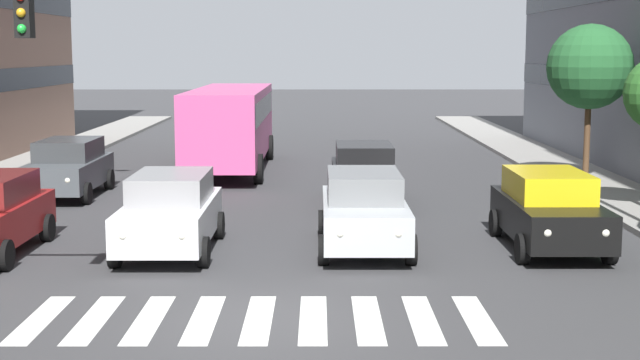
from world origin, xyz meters
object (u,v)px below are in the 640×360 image
at_px(car_row2_0, 68,167).
at_px(car_row2_1, 364,173).
at_px(car_1, 364,210).
at_px(street_tree_2, 590,67).
at_px(car_2, 170,212).
at_px(car_0, 549,209).
at_px(bus_behind_traffic, 231,120).

height_order(car_row2_0, car_row2_1, same).
relative_size(car_1, car_row2_0, 1.00).
bearing_deg(car_row2_0, car_1, 138.72).
bearing_deg(street_tree_2, car_row2_0, 6.94).
bearing_deg(street_tree_2, car_2, 39.23).
bearing_deg(car_row2_1, car_0, 122.16).
bearing_deg(car_1, car_2, 2.98).
bearing_deg(car_2, car_row2_0, -60.83).
relative_size(bus_behind_traffic, street_tree_2, 2.07).
height_order(car_0, street_tree_2, street_tree_2).
bearing_deg(street_tree_2, car_0, 69.39).
xyz_separation_m(car_2, bus_behind_traffic, (-0.00, -14.03, 0.97)).
bearing_deg(car_0, car_1, 1.01).
bearing_deg(car_row2_1, car_1, 87.14).
relative_size(car_0, car_1, 1.00).
distance_m(car_2, bus_behind_traffic, 14.07).
bearing_deg(car_2, bus_behind_traffic, -90.00).
distance_m(car_0, bus_behind_traffic, 16.11).
bearing_deg(car_2, street_tree_2, -140.77).
bearing_deg(car_0, car_row2_0, -30.43).
relative_size(car_1, car_2, 1.00).
bearing_deg(bus_behind_traffic, car_row2_0, 55.54).
relative_size(car_1, bus_behind_traffic, 0.42).
distance_m(car_2, street_tree_2, 15.64).
bearing_deg(car_row2_0, car_2, 119.17).
xyz_separation_m(car_row2_1, street_tree_2, (-7.35, -3.37, 2.97)).
distance_m(car_1, bus_behind_traffic, 14.48).
relative_size(car_2, car_row2_0, 1.00).
xyz_separation_m(car_1, car_row2_1, (-0.31, -6.12, 0.00)).
distance_m(car_0, car_2, 8.36).
bearing_deg(street_tree_2, car_1, 51.12).
xyz_separation_m(bus_behind_traffic, street_tree_2, (-11.90, 4.32, 2.00)).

